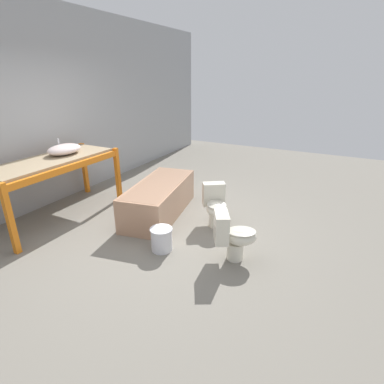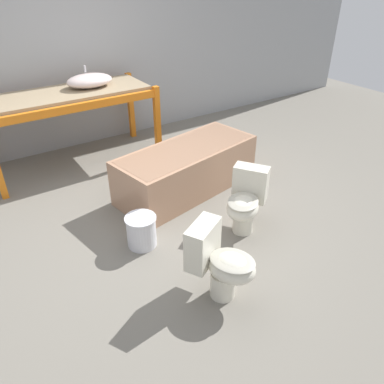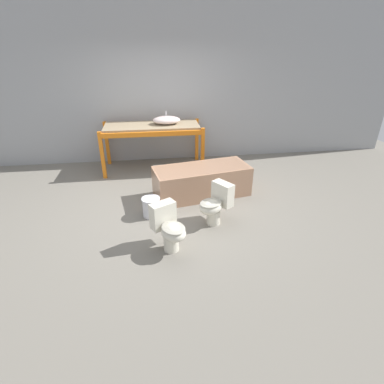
% 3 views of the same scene
% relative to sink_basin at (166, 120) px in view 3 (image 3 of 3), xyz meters
% --- Properties ---
extents(ground_plane, '(12.00, 12.00, 0.00)m').
position_rel_sink_basin_xyz_m(ground_plane, '(-0.10, -1.57, -1.02)').
color(ground_plane, slate).
extents(warehouse_wall_rear, '(10.80, 0.08, 3.20)m').
position_rel_sink_basin_xyz_m(warehouse_wall_rear, '(-0.10, 0.56, 0.58)').
color(warehouse_wall_rear, '#9EA0A3').
rests_on(warehouse_wall_rear, ground_plane).
extents(shelving_rack, '(2.04, 0.86, 0.94)m').
position_rel_sink_basin_xyz_m(shelving_rack, '(-0.30, -0.03, -0.21)').
color(shelving_rack, orange).
rests_on(shelving_rack, ground_plane).
extents(sink_basin, '(0.56, 0.39, 0.24)m').
position_rel_sink_basin_xyz_m(sink_basin, '(0.00, 0.00, 0.00)').
color(sink_basin, silver).
rests_on(sink_basin, shelving_rack).
extents(bathtub_main, '(1.73, 0.96, 0.52)m').
position_rel_sink_basin_xyz_m(bathtub_main, '(0.50, -1.40, -0.72)').
color(bathtub_main, tan).
rests_on(bathtub_main, ground_plane).
extents(toilet_near, '(0.51, 0.59, 0.62)m').
position_rel_sink_basin_xyz_m(toilet_near, '(-0.16, -2.88, -0.69)').
color(toilet_near, silver).
rests_on(toilet_near, ground_plane).
extents(toilet_far, '(0.59, 0.54, 0.62)m').
position_rel_sink_basin_xyz_m(toilet_far, '(0.55, -2.34, -0.69)').
color(toilet_far, silver).
rests_on(toilet_far, ground_plane).
extents(bucket_white, '(0.29, 0.29, 0.30)m').
position_rel_sink_basin_xyz_m(bucket_white, '(-0.39, -2.01, -0.86)').
color(bucket_white, silver).
rests_on(bucket_white, ground_plane).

